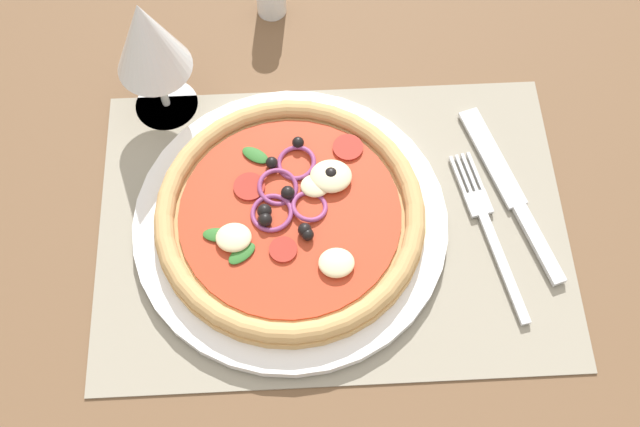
% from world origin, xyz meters
% --- Properties ---
extents(ground_plane, '(1.90, 1.40, 0.02)m').
position_xyz_m(ground_plane, '(0.00, 0.00, -0.01)').
color(ground_plane, brown).
extents(placemat, '(0.44, 0.31, 0.00)m').
position_xyz_m(placemat, '(0.00, 0.00, 0.00)').
color(placemat, gray).
rests_on(placemat, ground_plane).
extents(plate, '(0.29, 0.29, 0.01)m').
position_xyz_m(plate, '(-0.04, 0.00, 0.01)').
color(plate, white).
rests_on(plate, placemat).
extents(pizza, '(0.25, 0.25, 0.03)m').
position_xyz_m(pizza, '(-0.04, 0.00, 0.03)').
color(pizza, tan).
rests_on(pizza, plate).
extents(fork, '(0.05, 0.18, 0.00)m').
position_xyz_m(fork, '(0.14, -0.01, 0.01)').
color(fork, silver).
rests_on(fork, placemat).
extents(knife, '(0.07, 0.20, 0.01)m').
position_xyz_m(knife, '(0.17, 0.03, 0.01)').
color(knife, silver).
rests_on(knife, placemat).
extents(wine_glass, '(0.07, 0.07, 0.15)m').
position_xyz_m(wine_glass, '(-0.16, 0.15, 0.10)').
color(wine_glass, silver).
rests_on(wine_glass, ground_plane).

